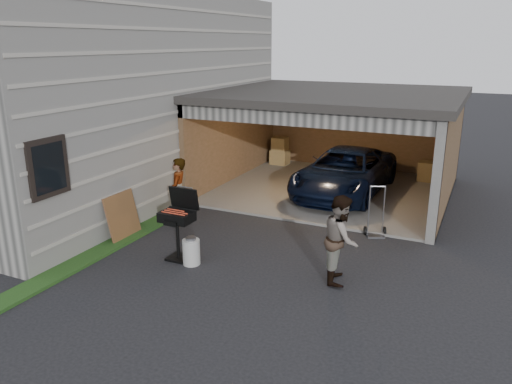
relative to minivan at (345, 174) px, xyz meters
The scene contains 11 objects.
ground 6.35m from the minivan, 101.21° to the right, with size 80.00×80.00×0.00m, color black.
house 7.85m from the minivan, 163.10° to the right, with size 7.00×11.00×5.50m, color #474744.
groundcover_strip 8.02m from the minivan, 115.79° to the right, with size 0.50×8.00×0.06m, color #193814.
garage 1.45m from the minivan, 128.03° to the left, with size 6.80×6.30×2.90m.
minivan is the anchor object (origin of this frame).
woman 4.95m from the minivan, 126.18° to the right, with size 0.59×0.39×1.63m, color #98A1C0.
man 5.39m from the minivan, 75.24° to the right, with size 0.79×0.62×1.63m, color #402D19.
bbq_grill 5.94m from the minivan, 107.93° to the right, with size 0.64×0.57×1.43m.
propane_tank 5.97m from the minivan, 104.17° to the right, with size 0.34×0.34×0.51m, color silver.
plywood_panel 6.36m from the minivan, 124.16° to the right, with size 0.04×0.93×1.04m, color brown.
hand_truck 3.13m from the minivan, 61.31° to the right, with size 0.53×0.49×1.17m.
Camera 1 is at (4.77, -7.21, 4.22)m, focal length 35.00 mm.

